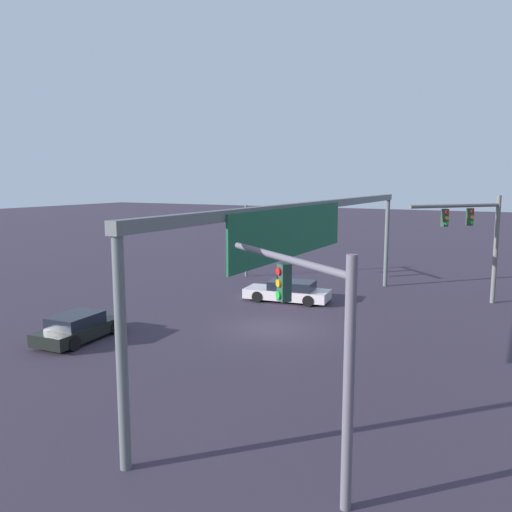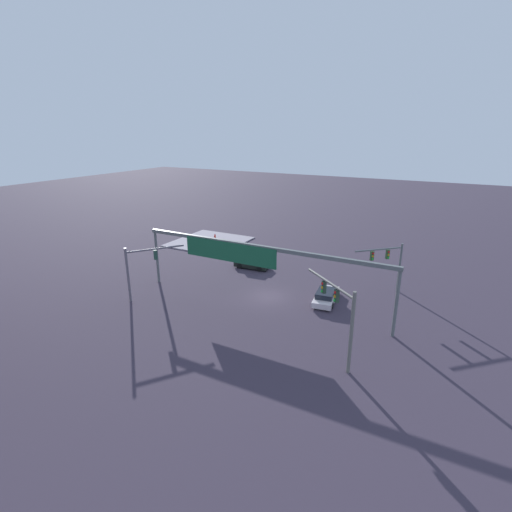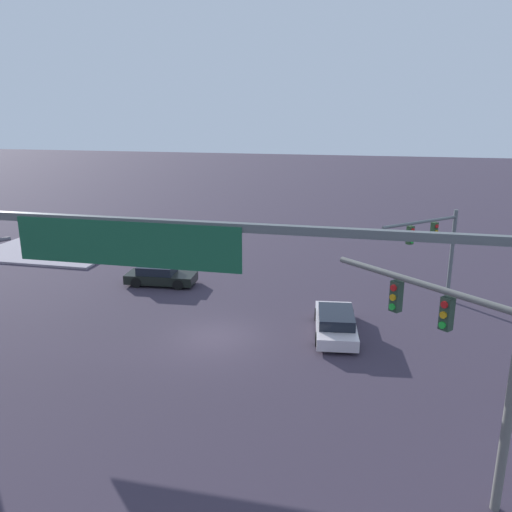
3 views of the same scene
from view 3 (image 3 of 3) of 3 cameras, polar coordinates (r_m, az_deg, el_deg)
name	(u,v)px [view 3 (image 3 of 3)]	position (r m, az deg, el deg)	size (l,w,h in m)	color
ground_plane	(215,337)	(25.03, -4.54, -8.88)	(213.09, 213.09, 0.00)	#372E3D
sidewalk_corner	(64,246)	(43.78, -20.32, 1.07)	(10.01, 10.48, 0.15)	gray
traffic_signal_near_corner	(462,348)	(15.31, 21.70, -9.32)	(4.80, 4.11, 6.16)	slate
traffic_signal_cross_street	(435,241)	(29.39, 19.08, 1.58)	(4.03, 3.84, 5.20)	#596163
overhead_sign_gantry	(176,242)	(21.59, -8.74, 1.51)	(25.54, 0.43, 6.08)	#5B6263
sedan_car_approaching	(336,323)	(25.39, 8.73, -7.23)	(2.46, 5.08, 1.21)	silver
sedan_car_waiting_far	(160,275)	(32.58, -10.48, -2.11)	(4.36, 2.09, 1.21)	black
fire_hydrant_on_curb	(74,236)	(45.09, -19.35, 2.11)	(0.33, 0.22, 0.71)	red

